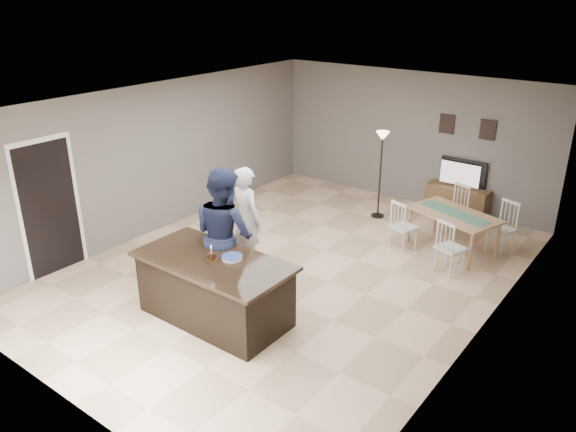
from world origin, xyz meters
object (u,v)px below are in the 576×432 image
Objects in this scene: television at (461,173)px; birthday_cake at (212,256)px; plate_stack at (232,258)px; tv_console at (457,201)px; man at (224,234)px; woman at (247,220)px; dining_table at (453,220)px; kitchen_island at (215,289)px; floor_lamp at (382,151)px.

television is 5.78m from birthday_cake.
television is 5.57m from plate_stack.
man reaches higher than tv_console.
man is (0.28, -0.80, 0.12)m from woman.
plate_stack is 4.15m from dining_table.
floor_lamp is (-0.01, 4.60, 0.88)m from kitchen_island.
floor_lamp is (0.30, 4.05, 0.35)m from man.
man is at bearing -94.20° from floor_lamp.
woman is 1.43m from plate_stack.
television is 1.75m from dining_table.
television reaches higher than dining_table.
man is at bearing -106.74° from tv_console.
woman is 6.17× the size of plate_stack.
kitchen_island is at bearing -95.49° from dining_table.
woman is at bearing -113.36° from dining_table.
woman reaches higher than plate_stack.
television is 4.44× the size of birthday_cake.
floor_lamp reaches higher than tv_console.
woman reaches higher than dining_table.
tv_console is 4.29× the size of plate_stack.
kitchen_island is 7.69× the size of plate_stack.
birthday_cake is (-1.21, -5.66, 0.09)m from television.
man is (-1.51, -5.09, 0.12)m from television.
man is at bearing 124.48° from woman.
birthday_cake is 4.39m from dining_table.
television is 4.65m from woman.
tv_console is 0.70× the size of woman.
television is 0.45× the size of dining_table.
birthday_cake is 0.12× the size of floor_lamp.
television is (0.00, 0.07, 0.56)m from tv_console.
kitchen_island is 1.79× the size of tv_console.
man is 0.64m from birthday_cake.
man is (-1.51, -5.02, 0.68)m from tv_console.
television is 3.27× the size of plate_stack.
woman is at bearing 123.43° from plate_stack.
floor_lamp is (-1.21, -0.97, 1.03)m from tv_console.
kitchen_island reaches higher than dining_table.
woman is (-1.79, -4.29, -0.00)m from television.
woman is 8.38× the size of birthday_cake.
floor_lamp is at bearing 90.15° from kitchen_island.
birthday_cake is at bearing 77.94° from television.
floor_lamp is at bearing 92.67° from plate_stack.
television reaches higher than tv_console.
dining_table is (0.54, -1.57, 0.27)m from tv_console.
kitchen_island is 5.78m from television.
dining_table is at bearing 68.13° from plate_stack.
birthday_cake is at bearing -139.57° from plate_stack.
woman is 0.86m from man.
tv_console is 5.54m from plate_stack.
television is at bearing 40.62° from floor_lamp.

